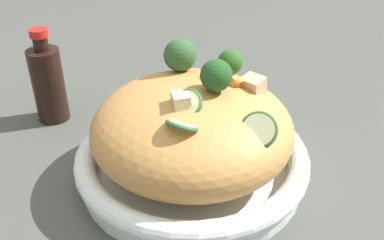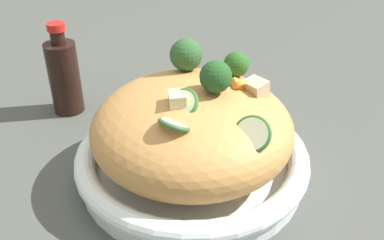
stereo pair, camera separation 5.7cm
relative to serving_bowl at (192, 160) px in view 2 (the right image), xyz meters
The scene contains 8 objects.
ground_plane 0.02m from the serving_bowl, ahead, with size 3.00×3.00×0.00m, color #454742.
serving_bowl is the anchor object (origin of this frame).
noodle_heap 0.05m from the serving_bowl, 129.33° to the left, with size 0.26×0.26×0.12m.
broccoli_florets 0.13m from the serving_bowl, behind, with size 0.13×0.12×0.06m.
carrot_coins 0.12m from the serving_bowl, 128.25° to the left, with size 0.04×0.07×0.02m.
zucchini_slices 0.11m from the serving_bowl, 50.55° to the left, with size 0.20×0.14×0.05m.
chicken_chunks 0.11m from the serving_bowl, 99.13° to the left, with size 0.10×0.12×0.03m.
soy_sauce_bottle 0.28m from the serving_bowl, 114.13° to the right, with size 0.05×0.05×0.16m.
Camera 2 is at (0.46, 0.13, 0.39)m, focal length 41.06 mm.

